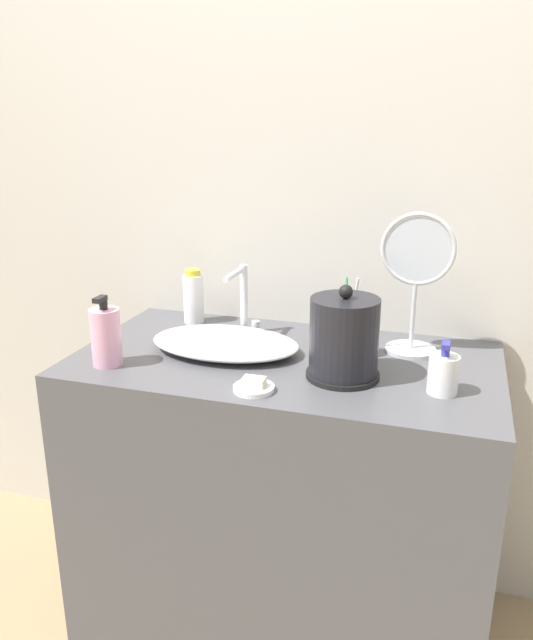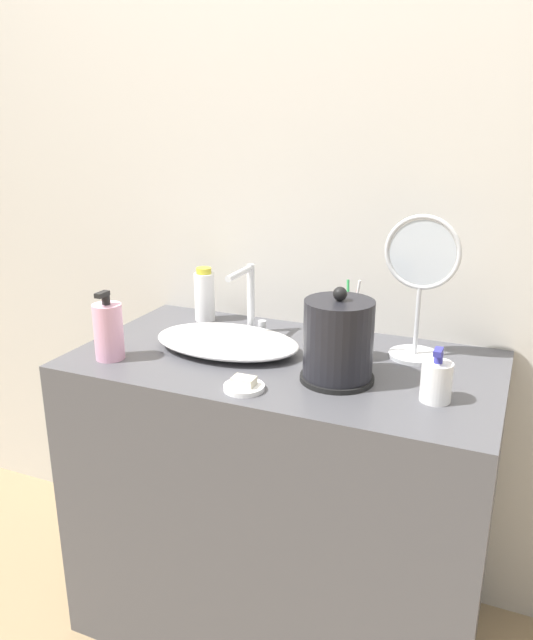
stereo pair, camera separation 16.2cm
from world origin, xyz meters
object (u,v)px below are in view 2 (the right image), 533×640
(lotion_bottle, at_px, (436,381))
(electric_kettle, at_px, (338,343))
(vanity_mirror, at_px, (420,281))
(mouthwash_bottle, at_px, (204,295))
(faucet, at_px, (249,296))
(shampoo_bottle, at_px, (108,331))
(toothbrush_cup, at_px, (352,339))

(lotion_bottle, bearing_deg, electric_kettle, 174.36)
(lotion_bottle, bearing_deg, vanity_mirror, 110.27)
(lotion_bottle, xyz_separation_m, mouthwash_bottle, (-0.75, 0.31, 0.03))
(faucet, distance_m, lotion_bottle, 0.62)
(electric_kettle, xyz_separation_m, mouthwash_bottle, (-0.52, 0.29, -0.01))
(electric_kettle, distance_m, shampoo_bottle, 0.60)
(toothbrush_cup, relative_size, vanity_mirror, 0.56)
(faucet, bearing_deg, vanity_mirror, 1.29)
(electric_kettle, height_order, vanity_mirror, vanity_mirror)
(mouthwash_bottle, xyz_separation_m, vanity_mirror, (0.66, -0.06, 0.13))
(shampoo_bottle, distance_m, vanity_mirror, 0.81)
(faucet, height_order, vanity_mirror, vanity_mirror)
(lotion_bottle, distance_m, mouthwash_bottle, 0.81)
(vanity_mirror, bearing_deg, lotion_bottle, -69.73)
(toothbrush_cup, distance_m, shampoo_bottle, 0.63)
(electric_kettle, height_order, lotion_bottle, electric_kettle)
(toothbrush_cup, height_order, shampoo_bottle, toothbrush_cup)
(toothbrush_cup, height_order, mouthwash_bottle, toothbrush_cup)
(mouthwash_bottle, bearing_deg, toothbrush_cup, -14.66)
(electric_kettle, distance_m, toothbrush_cup, 0.16)
(electric_kettle, bearing_deg, faucet, 146.86)
(lotion_bottle, distance_m, vanity_mirror, 0.31)
(toothbrush_cup, height_order, vanity_mirror, vanity_mirror)
(shampoo_bottle, bearing_deg, faucet, 50.98)
(toothbrush_cup, bearing_deg, electric_kettle, -87.00)
(faucet, xyz_separation_m, lotion_bottle, (0.57, -0.24, -0.07))
(faucet, relative_size, toothbrush_cup, 0.97)
(faucet, xyz_separation_m, shampoo_bottle, (-0.26, -0.32, -0.04))
(toothbrush_cup, distance_m, vanity_mirror, 0.23)
(lotion_bottle, xyz_separation_m, vanity_mirror, (-0.09, 0.25, 0.16))
(shampoo_bottle, xyz_separation_m, vanity_mirror, (0.73, 0.33, 0.13))
(shampoo_bottle, bearing_deg, lotion_bottle, 5.32)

